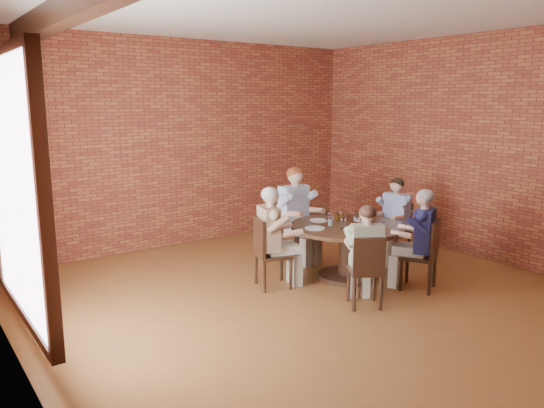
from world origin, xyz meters
TOP-DOWN VIEW (x-y plane):
  - floor at (0.00, 0.00)m, footprint 7.00×7.00m
  - ceiling at (0.00, 0.00)m, footprint 7.00×7.00m
  - wall_back at (0.00, 3.50)m, footprint 7.00×0.00m
  - wall_left at (-3.25, 0.00)m, footprint 0.00×7.00m
  - wall_right at (3.25, 0.00)m, footprint 0.00×7.00m
  - window at (-3.18, 0.40)m, footprint 0.10×2.16m
  - dining_table at (0.90, 0.52)m, footprint 1.55×1.55m
  - chair_a at (2.09, 0.70)m, footprint 0.45×0.45m
  - diner_a at (2.02, 0.69)m, footprint 0.67×0.57m
  - chair_b at (0.85, 1.69)m, footprint 0.49×0.49m
  - diner_b at (0.86, 1.59)m, footprint 0.61×0.74m
  - chair_c at (-0.20, 0.86)m, footprint 0.52×0.52m
  - diner_c at (-0.12, 0.83)m, footprint 0.76×0.68m
  - chair_d at (0.33, -0.40)m, footprint 0.51×0.51m
  - diner_d at (0.37, -0.34)m, footprint 0.69×0.73m
  - chair_e at (1.39, -0.40)m, footprint 0.56×0.56m
  - diner_e at (1.35, -0.33)m, footprint 0.75×0.80m
  - plate_a at (1.28, 0.61)m, footprint 0.26×0.26m
  - plate_b at (0.74, 0.93)m, footprint 0.26×0.26m
  - plate_c at (0.39, 0.61)m, footprint 0.26×0.26m
  - plate_d at (1.03, 0.17)m, footprint 0.26×0.26m
  - glass_a at (1.13, 0.60)m, footprint 0.07×0.07m
  - glass_b at (0.97, 0.78)m, footprint 0.07×0.07m
  - glass_c at (0.81, 0.82)m, footprint 0.07×0.07m
  - glass_d at (0.67, 0.61)m, footprint 0.07×0.07m
  - glass_e at (0.71, 0.42)m, footprint 0.07×0.07m
  - glass_f at (0.69, 0.10)m, footprint 0.07×0.07m
  - glass_g at (0.92, 0.28)m, footprint 0.07×0.07m
  - smartphone at (1.25, 0.37)m, footprint 0.07×0.13m

SIDE VIEW (x-z plane):
  - floor at x=0.00m, z-range 0.00..0.00m
  - chair_d at x=0.33m, z-range 0.04..0.92m
  - chair_a at x=2.09m, z-range 0.04..0.94m
  - chair_e at x=1.39m, z-range 0.04..0.96m
  - chair_c at x=-0.20m, z-range 0.04..0.97m
  - dining_table at x=0.90m, z-range 0.15..0.90m
  - chair_b at x=0.85m, z-range 0.04..1.02m
  - diner_d at x=0.37m, z-range 0.00..1.22m
  - diner_a at x=2.02m, z-range 0.00..1.27m
  - diner_e at x=1.35m, z-range 0.00..1.31m
  - diner_c at x=-0.12m, z-range 0.00..1.32m
  - diner_b at x=0.86m, z-range 0.00..1.42m
  - smartphone at x=1.25m, z-range 0.75..0.76m
  - plate_a at x=1.28m, z-range 0.75..0.76m
  - plate_b at x=0.74m, z-range 0.75..0.76m
  - plate_c at x=0.39m, z-range 0.75..0.76m
  - plate_d at x=1.03m, z-range 0.75..0.76m
  - glass_a at x=1.13m, z-range 0.75..0.89m
  - glass_b at x=0.97m, z-range 0.75..0.89m
  - glass_c at x=0.81m, z-range 0.75..0.89m
  - glass_d at x=0.67m, z-range 0.75..0.89m
  - glass_e at x=0.71m, z-range 0.75..0.89m
  - glass_f at x=0.69m, z-range 0.75..0.89m
  - glass_g at x=0.92m, z-range 0.75..0.89m
  - window at x=-3.18m, z-range 0.47..2.83m
  - wall_back at x=0.00m, z-range -1.80..5.20m
  - wall_left at x=-3.25m, z-range -1.80..5.20m
  - wall_right at x=3.25m, z-range -1.80..5.20m
  - ceiling at x=0.00m, z-range 3.40..3.40m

